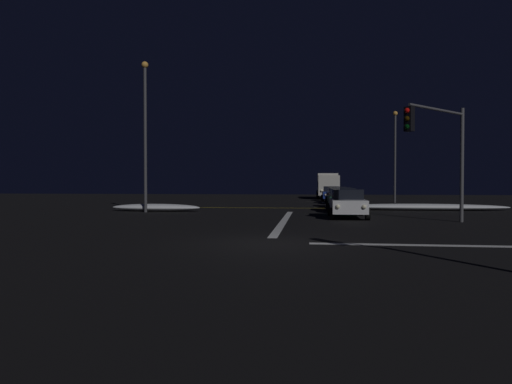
{
  "coord_description": "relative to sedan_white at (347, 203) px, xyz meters",
  "views": [
    {
      "loc": [
        1.31,
        -14.23,
        1.92
      ],
      "look_at": [
        -1.86,
        11.89,
        1.38
      ],
      "focal_mm": 31.36,
      "sensor_mm": 36.0,
      "label": 1
    }
  ],
  "objects": [
    {
      "name": "streetlamp_left_near",
      "position": [
        -12.74,
        3.09,
        4.81
      ],
      "size": [
        0.44,
        0.44,
        9.82
      ],
      "color": "#424247",
      "rests_on": "ground"
    },
    {
      "name": "streetlamp_right_far",
      "position": [
        6.04,
        19.09,
        4.28
      ],
      "size": [
        0.44,
        0.44,
        8.79
      ],
      "color": "#424247",
      "rests_on": "ground"
    },
    {
      "name": "sedan_orange",
      "position": [
        0.3,
        10.68,
        0.0
      ],
      "size": [
        2.02,
        4.33,
        1.57
      ],
      "color": "#C66014",
      "rests_on": "ground"
    },
    {
      "name": "snow_bank_left_curb",
      "position": [
        -12.44,
        4.21,
        -0.55
      ],
      "size": [
        6.13,
        1.5,
        0.5
      ],
      "color": "white",
      "rests_on": "ground"
    },
    {
      "name": "sedan_green",
      "position": [
        0.09,
        5.29,
        0.0
      ],
      "size": [
        2.02,
        4.33,
        1.57
      ],
      "color": "#14512D",
      "rests_on": "ground"
    },
    {
      "name": "stop_line_north",
      "position": [
        -3.35,
        -2.51,
        -0.8
      ],
      "size": [
        0.35,
        14.2,
        0.01
      ],
      "color": "white",
      "rests_on": "ground"
    },
    {
      "name": "snow_bank_right_curb",
      "position": [
        5.74,
        7.43,
        -0.57
      ],
      "size": [
        11.81,
        1.5,
        0.46
      ],
      "color": "white",
      "rests_on": "ground"
    },
    {
      "name": "ground",
      "position": [
        -3.35,
        -10.79,
        -0.85
      ],
      "size": [
        120.0,
        120.0,
        0.1
      ],
      "primitive_type": "cube",
      "color": "black"
    },
    {
      "name": "sedan_black",
      "position": [
        0.42,
        17.09,
        0.0
      ],
      "size": [
        2.02,
        4.33,
        1.57
      ],
      "color": "black",
      "rests_on": "ground"
    },
    {
      "name": "centre_line_ns",
      "position": [
        -3.35,
        9.09,
        -0.8
      ],
      "size": [
        22.0,
        0.15,
        0.01
      ],
      "color": "yellow",
      "rests_on": "ground"
    },
    {
      "name": "box_truck",
      "position": [
        0.1,
        30.39,
        0.91
      ],
      "size": [
        2.68,
        8.28,
        3.08
      ],
      "color": "beige",
      "rests_on": "ground"
    },
    {
      "name": "sedan_white",
      "position": [
        0.0,
        0.0,
        0.0
      ],
      "size": [
        2.02,
        4.33,
        1.57
      ],
      "color": "silver",
      "rests_on": "ground"
    },
    {
      "name": "traffic_signal_ne",
      "position": [
        3.89,
        -3.55,
        3.08
      ],
      "size": [
        3.51,
        3.51,
        5.57
      ],
      "color": "#4C4C51",
      "rests_on": "ground"
    },
    {
      "name": "sedan_blue",
      "position": [
        0.15,
        22.39,
        0.0
      ],
      "size": [
        2.02,
        4.33,
        1.57
      ],
      "color": "navy",
      "rests_on": "ground"
    }
  ]
}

